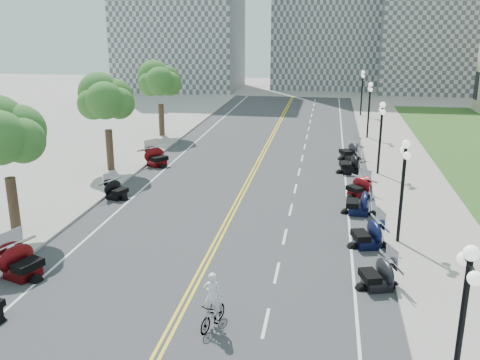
{
  "coord_description": "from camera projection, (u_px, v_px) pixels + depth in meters",
  "views": [
    {
      "loc": [
        5.04,
        -20.58,
        10.27
      ],
      "look_at": [
        0.49,
        6.74,
        2.0
      ],
      "focal_mm": 40.0,
      "sensor_mm": 36.0,
      "label": 1
    }
  ],
  "objects": [
    {
      "name": "motorcycle_n_7",
      "position": [
        359.0,
        201.0,
        29.39
      ],
      "size": [
        2.21,
        2.21,
        1.5
      ],
      "primitive_type": null,
      "rotation": [
        0.0,
        0.0,
        -1.6
      ],
      "color": "black",
      "rests_on": "road"
    },
    {
      "name": "motorcycle_n_9",
      "position": [
        350.0,
        163.0,
        37.31
      ],
      "size": [
        2.45,
        2.45,
        1.51
      ],
      "primitive_type": null,
      "rotation": [
        0.0,
        0.0,
        -1.42
      ],
      "color": "black",
      "rests_on": "road"
    },
    {
      "name": "motorcycle_s_9",
      "position": [
        157.0,
        156.0,
        39.2
      ],
      "size": [
        3.06,
        3.06,
        1.53
      ],
      "primitive_type": null,
      "rotation": [
        0.0,
        0.0,
        0.92
      ],
      "color": "#590A0C",
      "rests_on": "road"
    },
    {
      "name": "lane_dash_5",
      "position": [
        266.0,
        323.0,
        18.9
      ],
      "size": [
        0.12,
        2.0,
        0.0
      ],
      "primitive_type": "cube",
      "color": "white",
      "rests_on": "road"
    },
    {
      "name": "tree_2",
      "position": [
        5.0,
        142.0,
        25.29
      ],
      "size": [
        4.8,
        4.8,
        9.2
      ],
      "primitive_type": null,
      "color": "#235619",
      "rests_on": "sidewalk_south"
    },
    {
      "name": "lane_dash_12",
      "position": [
        305.0,
        147.0,
        45.36
      ],
      "size": [
        0.12,
        2.0,
        0.0
      ],
      "primitive_type": "cube",
      "color": "white",
      "rests_on": "road"
    },
    {
      "name": "sidewalk_north",
      "position": [
        419.0,
        204.0,
        30.97
      ],
      "size": [
        5.0,
        90.0,
        0.15
      ],
      "primitive_type": "cube",
      "color": "#9E9991",
      "rests_on": "ground"
    },
    {
      "name": "lane_dash_16",
      "position": [
        312.0,
        115.0,
        60.49
      ],
      "size": [
        0.12,
        2.0,
        0.0
      ],
      "primitive_type": "cube",
      "color": "white",
      "rests_on": "road"
    },
    {
      "name": "cyclist_rider",
      "position": [
        212.0,
        279.0,
        18.11
      ],
      "size": [
        0.64,
        0.42,
        1.76
      ],
      "primitive_type": "imported",
      "rotation": [
        0.0,
        0.0,
        3.14
      ],
      "color": "white",
      "rests_on": "bicycle"
    },
    {
      "name": "street_lamp_5",
      "position": [
        362.0,
        93.0,
        58.9
      ],
      "size": [
        0.5,
        1.2,
        4.9
      ],
      "primitive_type": null,
      "color": "black",
      "rests_on": "sidewalk_north"
    },
    {
      "name": "motorcycle_s_7",
      "position": [
        116.0,
        189.0,
        31.99
      ],
      "size": [
        2.29,
        2.29,
        1.26
      ],
      "primitive_type": null,
      "rotation": [
        0.0,
        0.0,
        1.23
      ],
      "color": "black",
      "rests_on": "road"
    },
    {
      "name": "road",
      "position": [
        241.0,
        196.0,
        32.64
      ],
      "size": [
        16.0,
        90.0,
        0.01
      ],
      "primitive_type": "cube",
      "color": "#333335",
      "rests_on": "ground"
    },
    {
      "name": "street_lamp_3",
      "position": [
        380.0,
        139.0,
        36.21
      ],
      "size": [
        0.5,
        1.2,
        4.9
      ],
      "primitive_type": null,
      "color": "black",
      "rests_on": "sidewalk_north"
    },
    {
      "name": "motorcycle_n_8",
      "position": [
        358.0,
        186.0,
        32.45
      ],
      "size": [
        2.6,
        2.6,
        1.29
      ],
      "primitive_type": null,
      "rotation": [
        0.0,
        0.0,
        -0.82
      ],
      "color": "#590A0C",
      "rests_on": "road"
    },
    {
      "name": "lane_dash_11",
      "position": [
        302.0,
        158.0,
        41.58
      ],
      "size": [
        0.12,
        2.0,
        0.0
      ],
      "primitive_type": "cube",
      "color": "white",
      "rests_on": "road"
    },
    {
      "name": "lane_dash_15",
      "position": [
        310.0,
        121.0,
        56.71
      ],
      "size": [
        0.12,
        2.0,
        0.0
      ],
      "primitive_type": "cube",
      "color": "white",
      "rests_on": "road"
    },
    {
      "name": "lane_dash_6",
      "position": [
        277.0,
        273.0,
        22.68
      ],
      "size": [
        0.12,
        2.0,
        0.0
      ],
      "primitive_type": "cube",
      "color": "white",
      "rests_on": "road"
    },
    {
      "name": "distant_block_c",
      "position": [
        450.0,
        16.0,
        78.02
      ],
      "size": [
        20.0,
        14.0,
        22.0
      ],
      "primitive_type": "cube",
      "color": "gray",
      "rests_on": "ground"
    },
    {
      "name": "motorcycle_s_5",
      "position": [
        22.0,
        260.0,
        22.08
      ],
      "size": [
        2.85,
        2.85,
        1.56
      ],
      "primitive_type": null,
      "rotation": [
        0.0,
        0.0,
        1.23
      ],
      "color": "#590A0C",
      "rests_on": "road"
    },
    {
      "name": "tree_3",
      "position": [
        107.0,
        105.0,
        36.63
      ],
      "size": [
        4.8,
        4.8,
        9.2
      ],
      "primitive_type": null,
      "color": "#235619",
      "rests_on": "sidewalk_south"
    },
    {
      "name": "lane_dash_18",
      "position": [
        314.0,
        105.0,
        68.05
      ],
      "size": [
        0.12,
        2.0,
        0.0
      ],
      "primitive_type": "cube",
      "color": "white",
      "rests_on": "road"
    },
    {
      "name": "sidewalk_south",
      "position": [
        80.0,
        186.0,
        34.27
      ],
      "size": [
        5.0,
        90.0,
        0.15
      ],
      "primitive_type": "cube",
      "color": "#9E9991",
      "rests_on": "ground"
    },
    {
      "name": "lane_dash_7",
      "position": [
        285.0,
        237.0,
        26.46
      ],
      "size": [
        0.12,
        2.0,
        0.0
      ],
      "primitive_type": "cube",
      "color": "white",
      "rests_on": "road"
    },
    {
      "name": "street_lamp_2",
      "position": [
        402.0,
        192.0,
        24.87
      ],
      "size": [
        0.5,
        1.2,
        4.9
      ],
      "primitive_type": null,
      "color": "black",
      "rests_on": "sidewalk_north"
    },
    {
      "name": "lane_dash_9",
      "position": [
        295.0,
        189.0,
        34.02
      ],
      "size": [
        0.12,
        2.0,
        0.0
      ],
      "primitive_type": "cube",
      "color": "white",
      "rests_on": "road"
    },
    {
      "name": "motorcycle_n_5",
      "position": [
        378.0,
        272.0,
        21.2
      ],
      "size": [
        2.48,
        2.48,
        1.38
      ],
      "primitive_type": null,
      "rotation": [
        0.0,
        0.0,
        -1.26
      ],
      "color": "black",
      "rests_on": "road"
    },
    {
      "name": "street_lamp_4",
      "position": [
        369.0,
        111.0,
        47.56
      ],
      "size": [
        0.5,
        1.2,
        4.9
      ],
      "primitive_type": null,
      "color": "black",
      "rests_on": "sidewalk_north"
    },
    {
      "name": "street_lamp_1",
      "position": [
        460.0,
        336.0,
        13.53
      ],
      "size": [
        0.5,
        1.2,
        4.9
      ],
      "primitive_type": null,
      "color": "black",
      "rests_on": "sidewalk_north"
    },
    {
      "name": "centerline_yellow_b",
      "position": [
        243.0,
        196.0,
        32.62
      ],
      "size": [
        0.12,
        90.0,
        0.0
      ],
      "primitive_type": "cube",
      "color": "yellow",
      "rests_on": "road"
    },
    {
      "name": "tree_4",
      "position": [
        160.0,
        85.0,
        47.97
      ],
      "size": [
        4.8,
        4.8,
        9.2
      ],
      "primitive_type": null,
      "color": "#235619",
      "rests_on": "sidewalk_south"
    },
    {
      "name": "lane_dash_17",
      "position": [
        313.0,
        110.0,
        64.27
      ],
      "size": [
        0.12,
        2.0,
        0.0
      ],
      "primitive_type": "cube",
      "color": "white",
      "rests_on": "road"
    },
    {
      "name": "lane_dash_10",
      "position": [
        299.0,
        172.0,
        37.8
      ],
      "size": [
        0.12,
        2.0,
        0.0
      ],
      "primitive_type": "cube",
      "color": "white",
      "rests_on": "road"
    },
    {
      "name": "motorcycle_n_6",
      "position": [
        368.0,
        232.0,
        25.09
      ],
      "size": [
        2.59,
        2.59,
        1.47
      ],
      "primitive_type": null,
      "rotation": [
        0.0,
        0.0,
        -1.29
      ],
      "color": "black",
      "rests_on": "road"
    },
    {
      "name": "motorcycle_n_10",
      "position": [
        350.0,
        150.0,
        41.08
      ],
      "size": [
        2.73,
        2.73,
        1.45
      ],
      "primitive_type": null,
      "rotation": [
        0.0,
        0.0,
        -1.16
      ],
      "color": "black",
      "rests_on": "road"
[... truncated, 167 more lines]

